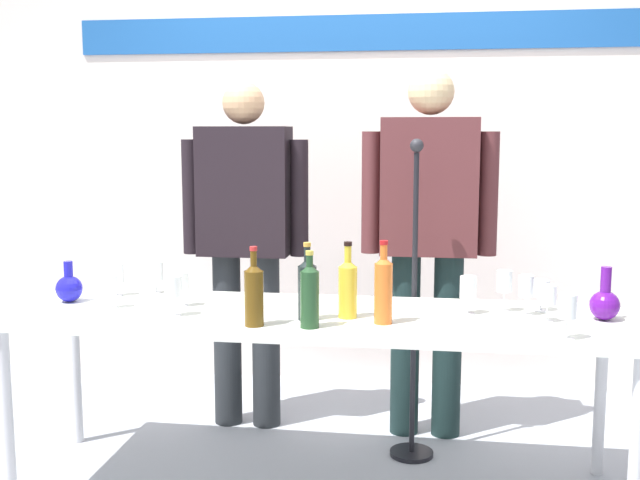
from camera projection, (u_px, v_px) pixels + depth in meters
name	position (u px, v px, depth m)	size (l,w,h in m)	color
back_wall	(353.00, 128.00, 4.48)	(4.62, 0.11, 3.00)	silver
display_table	(315.00, 325.00, 3.14)	(2.52, 0.70, 0.75)	silver
decanter_blue_left	(69.00, 287.00, 3.32)	(0.11, 0.11, 0.18)	#1C1AB5
decanter_blue_right	(605.00, 303.00, 3.00)	(0.12, 0.12, 0.21)	#541282
presenter_left	(245.00, 231.00, 3.81)	(0.63, 0.22, 1.72)	#24282B
presenter_right	(428.00, 227.00, 3.67)	(0.64, 0.22, 1.77)	black
wine_bottle_0	(307.00, 287.00, 3.00)	(0.07, 0.07, 0.31)	black
wine_bottle_1	(254.00, 293.00, 2.90)	(0.07, 0.07, 0.30)	#52370D
wine_bottle_2	(348.00, 286.00, 3.03)	(0.07, 0.07, 0.30)	gold
wine_bottle_3	(310.00, 294.00, 2.88)	(0.07, 0.07, 0.29)	#1D4021
wine_bottle_4	(383.00, 288.00, 2.94)	(0.07, 0.07, 0.32)	orange
wine_glass_left_0	(173.00, 287.00, 3.06)	(0.07, 0.07, 0.16)	white
wine_glass_left_1	(156.00, 271.00, 3.51)	(0.07, 0.07, 0.14)	white
wine_glass_left_2	(110.00, 284.00, 3.20)	(0.06, 0.06, 0.14)	white
wine_glass_left_3	(181.00, 281.00, 3.24)	(0.06, 0.06, 0.14)	white
wine_glass_left_4	(116.00, 274.00, 3.45)	(0.07, 0.07, 0.15)	white
wine_glass_right_0	(567.00, 308.00, 2.72)	(0.06, 0.06, 0.16)	white
wine_glass_right_1	(547.00, 295.00, 2.97)	(0.07, 0.07, 0.14)	white
wine_glass_right_2	(504.00, 282.00, 3.14)	(0.06, 0.06, 0.17)	white
wine_glass_right_3	(526.00, 287.00, 3.07)	(0.06, 0.06, 0.16)	white
wine_glass_right_4	(468.00, 288.00, 3.10)	(0.07, 0.07, 0.15)	white
wine_glass_right_5	(541.00, 289.00, 3.15)	(0.07, 0.07, 0.13)	white
microphone_stand	(413.00, 354.00, 3.48)	(0.20, 0.20, 1.45)	black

